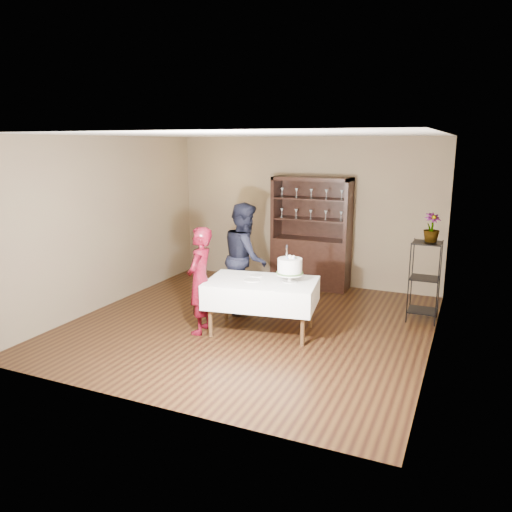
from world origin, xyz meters
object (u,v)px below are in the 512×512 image
Objects in this scene: woman at (200,281)px; cake at (290,267)px; china_hutch at (311,251)px; potted_plant at (432,228)px; cake_table at (262,293)px; plant_etagere at (425,278)px; man at (245,257)px.

woman reaches higher than cake.
china_hutch is 2.46m from potted_plant.
cake_table is 0.54m from cake.
plant_etagere is 0.75m from potted_plant.
cake is (0.37, 0.10, 0.38)m from cake_table.
woman is (-0.70, -2.79, 0.08)m from china_hutch.
china_hutch is 1.77m from man.
china_hutch is at bearing 91.70° from cake_table.
china_hutch reaches higher than plant_etagere.
china_hutch is at bearing 153.17° from plant_etagere.
plant_etagere is 0.81× the size of woman.
woman is at bearing 145.59° from man.
woman reaches higher than cake_table.
potted_plant reaches higher than woman.
cake is at bearing -79.34° from china_hutch.
woman is 0.87× the size of man.
man reaches higher than plant_etagere.
plant_etagere is at bearing 38.34° from cake.
potted_plant is (2.82, 1.78, 0.65)m from woman.
cake_table is (0.07, -2.45, -0.10)m from china_hutch.
china_hutch is 4.76× the size of potted_plant.
potted_plant is (2.12, -1.01, 0.73)m from china_hutch.
china_hutch is at bearing 154.52° from potted_plant.
woman is at bearing -158.83° from cake.
china_hutch is 1.17× the size of man.
woman is 1.24m from cake.
man reaches higher than cake.
woman is 3.54× the size of potted_plant.
woman is at bearing -148.00° from plant_etagere.
cake is (1.14, 0.44, 0.20)m from woman.
plant_etagere is 2.11m from cake.
potted_plant reaches higher than cake.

